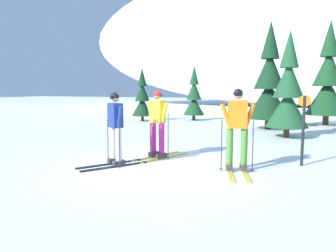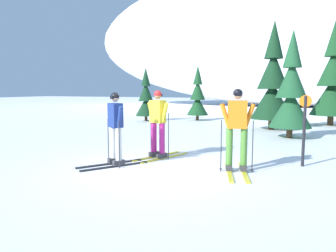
# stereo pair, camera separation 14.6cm
# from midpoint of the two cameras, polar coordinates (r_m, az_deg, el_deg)

# --- Properties ---
(ground_plane) EXTENTS (120.00, 120.00, 0.00)m
(ground_plane) POSITION_cam_midpoint_polar(r_m,az_deg,el_deg) (7.47, -3.11, -7.64)
(ground_plane) COLOR white
(skier_navy_jacket) EXTENTS (1.30, 1.63, 1.76)m
(skier_navy_jacket) POSITION_cam_midpoint_polar(r_m,az_deg,el_deg) (7.72, -9.97, -0.33)
(skier_navy_jacket) COLOR black
(skier_navy_jacket) RESTS_ON ground
(skier_orange_jacket) EXTENTS (0.86, 1.77, 1.85)m
(skier_orange_jacket) POSITION_cam_midpoint_polar(r_m,az_deg,el_deg) (7.22, 11.73, -0.43)
(skier_orange_jacket) COLOR gold
(skier_orange_jacket) RESTS_ON ground
(skier_yellow_jacket) EXTENTS (1.02, 1.79, 1.81)m
(skier_yellow_jacket) POSITION_cam_midpoint_polar(r_m,az_deg,el_deg) (8.44, -2.38, 0.51)
(skier_yellow_jacket) COLOR gold
(skier_yellow_jacket) RESTS_ON ground
(pine_tree_far_left) EXTENTS (1.19, 1.19, 3.08)m
(pine_tree_far_left) POSITION_cam_midpoint_polar(r_m,az_deg,el_deg) (18.50, -4.86, 4.88)
(pine_tree_far_left) COLOR #47301E
(pine_tree_far_left) RESTS_ON ground
(pine_tree_left) EXTENTS (1.25, 1.25, 3.23)m
(pine_tree_left) POSITION_cam_midpoint_polar(r_m,az_deg,el_deg) (18.90, 4.45, 5.10)
(pine_tree_left) COLOR #47301E
(pine_tree_left) RESTS_ON ground
(pine_tree_center_left) EXTENTS (1.89, 1.89, 4.90)m
(pine_tree_center_left) POSITION_cam_midpoint_polar(r_m,az_deg,el_deg) (15.28, 17.38, 7.10)
(pine_tree_center_left) COLOR #47301E
(pine_tree_center_left) RESTS_ON ground
(pine_tree_center) EXTENTS (1.56, 1.56, 4.03)m
(pine_tree_center) POSITION_cam_midpoint_polar(r_m,az_deg,el_deg) (12.83, 20.37, 5.52)
(pine_tree_center) COLOR #47301E
(pine_tree_center) RESTS_ON ground
(pine_tree_center_right) EXTENTS (2.05, 2.05, 5.30)m
(pine_tree_center_right) POSITION_cam_midpoint_polar(r_m,az_deg,el_deg) (18.18, 26.48, 7.11)
(pine_tree_center_right) COLOR #47301E
(pine_tree_center_right) RESTS_ON ground
(snow_ridge_background) EXTENTS (49.10, 15.43, 15.39)m
(snow_ridge_background) POSITION_cam_midpoint_polar(r_m,az_deg,el_deg) (36.84, 23.49, 15.21)
(snow_ridge_background) COLOR white
(snow_ridge_background) RESTS_ON ground
(trail_marker_post) EXTENTS (0.28, 0.07, 1.70)m
(trail_marker_post) POSITION_cam_midpoint_polar(r_m,az_deg,el_deg) (8.21, 22.59, -0.06)
(trail_marker_post) COLOR black
(trail_marker_post) RESTS_ON ground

